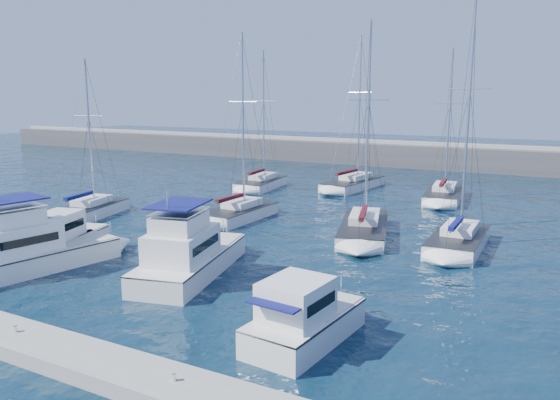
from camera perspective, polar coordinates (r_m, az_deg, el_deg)
The scene contains 16 objects.
ground at distance 32.10m, azimuth -9.70°, elevation -7.17°, with size 220.00×220.00×0.00m, color black.
breakwater at distance 78.78m, azimuth 14.14°, elevation 4.20°, with size 160.00×6.00×4.45m.
dock at distance 24.87m, azimuth -25.83°, elevation -12.92°, with size 40.00×2.20×0.60m, color gray.
dock_cleat_centre at distance 24.71m, azimuth -25.92°, elevation -12.02°, with size 0.16×0.16×0.25m, color silver.
dock_cleat_near_stbd at distance 19.28m, azimuth -11.03°, elevation -17.71°, with size 0.16×0.16×0.25m, color silver.
motor_yacht_port_outer at distance 36.84m, azimuth -21.62°, elevation -3.90°, with size 4.06×6.74×3.20m.
motor_yacht_port_inner at distance 34.46m, azimuth -24.58°, elevation -4.80°, with size 5.23×9.23×4.69m.
motor_yacht_stbd_inner at distance 30.70m, azimuth -9.60°, elevation -5.80°, with size 5.38×9.83×4.69m.
motor_yacht_stbd_outer at distance 22.52m, azimuth 2.34°, elevation -12.51°, with size 3.25×5.95×3.20m.
sailboat_mid_a at distance 47.67m, azimuth -19.29°, elevation -1.02°, with size 4.50×7.82×13.06m.
sailboat_mid_b at distance 44.09m, azimuth -4.28°, elevation -1.33°, with size 3.32×7.61×14.97m.
sailboat_mid_d at distance 39.46m, azimuth 8.77°, elevation -2.93°, with size 5.59×9.87×15.28m.
sailboat_mid_e at distance 37.62m, azimuth 18.14°, elevation -3.99°, with size 3.15×7.89×16.49m.
sailboat_back_a at distance 58.44m, azimuth -1.97°, elevation 1.74°, with size 3.85×7.89×14.75m.
sailboat_back_b at distance 58.85m, azimuth 7.68°, elevation 1.71°, with size 4.36×9.53×16.25m.
sailboat_back_c at distance 54.14m, azimuth 16.76°, elevation 0.52°, with size 3.97×8.94×14.47m.
Camera 1 is at (18.93, -23.95, 9.92)m, focal length 35.00 mm.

